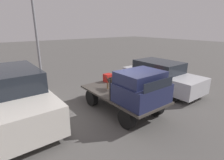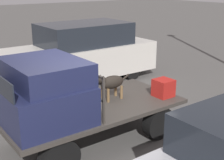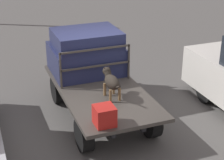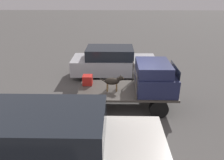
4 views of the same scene
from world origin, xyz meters
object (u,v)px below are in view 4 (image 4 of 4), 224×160
object	(u,v)px
parked_sedan	(113,62)
cargo_crate	(88,80)
dog	(114,81)
flatbed_truck	(126,94)
parked_pickup_far	(54,148)

from	to	relation	value
parked_sedan	cargo_crate	bearing A→B (deg)	-103.72
dog	cargo_crate	bearing A→B (deg)	162.25
flatbed_truck	dog	size ratio (longest dim) A/B	4.01
cargo_crate	parked_pickup_far	world-z (taller)	parked_pickup_far
dog	parked_pickup_far	bearing A→B (deg)	-102.09
dog	cargo_crate	xyz separation A→B (m)	(-1.07, 0.54, -0.19)
cargo_crate	parked_pickup_far	distance (m)	4.09
cargo_crate	parked_pickup_far	bearing A→B (deg)	-94.23
dog	cargo_crate	world-z (taller)	dog
flatbed_truck	parked_sedan	bearing A→B (deg)	100.12
parked_sedan	parked_pickup_far	xyz separation A→B (m)	(-1.29, -6.88, 0.15)
dog	parked_pickup_far	world-z (taller)	parked_pickup_far
flatbed_truck	parked_sedan	world-z (taller)	parked_sedan
cargo_crate	parked_pickup_far	xyz separation A→B (m)	(-0.30, -4.08, -0.01)
cargo_crate	parked_sedan	xyz separation A→B (m)	(0.99, 2.80, -0.16)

